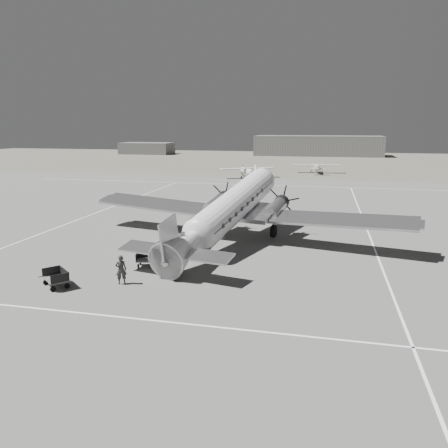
{
  "coord_description": "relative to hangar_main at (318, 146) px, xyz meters",
  "views": [
    {
      "loc": [
        7.66,
        -33.64,
        9.88
      ],
      "look_at": [
        0.01,
        -0.42,
        2.2
      ],
      "focal_mm": 35.0,
      "sensor_mm": 36.0,
      "label": 1
    }
  ],
  "objects": [
    {
      "name": "grass_infield",
      "position": [
        -5.0,
        -25.0,
        -3.3
      ],
      "size": [
        260.0,
        90.0,
        0.01
      ],
      "primitive_type": "cube",
      "color": "#5F5C50",
      "rests_on": "ground"
    },
    {
      "name": "hangar_main",
      "position": [
        0.0,
        0.0,
        0.0
      ],
      "size": [
        42.0,
        14.0,
        6.6
      ],
      "color": "slate",
      "rests_on": "ground"
    },
    {
      "name": "ground",
      "position": [
        -5.0,
        -120.0,
        -3.3
      ],
      "size": [
        260.0,
        260.0,
        0.0
      ],
      "primitive_type": "plane",
      "color": "slate",
      "rests_on": "ground"
    },
    {
      "name": "taxi_line_near",
      "position": [
        -5.0,
        -134.0,
        -3.29
      ],
      "size": [
        60.0,
        0.15,
        0.01
      ],
      "primitive_type": "cube",
      "color": "white",
      "rests_on": "ground"
    },
    {
      "name": "shed_secondary",
      "position": [
        -60.0,
        -5.0,
        -1.3
      ],
      "size": [
        18.0,
        10.0,
        4.0
      ],
      "primitive_type": "cube",
      "color": "#5B5B5B",
      "rests_on": "ground"
    },
    {
      "name": "baggage_cart_far",
      "position": [
        -13.43,
        -130.77,
        -2.76
      ],
      "size": [
        2.35,
        2.28,
        1.09
      ],
      "primitive_type": null,
      "rotation": [
        0.0,
        0.0,
        -0.69
      ],
      "color": "#5B5B5B",
      "rests_on": "ground"
    },
    {
      "name": "taxi_line_right",
      "position": [
        7.0,
        -120.0,
        -3.29
      ],
      "size": [
        0.15,
        80.0,
        0.01
      ],
      "primitive_type": "cube",
      "color": "white",
      "rests_on": "ground"
    },
    {
      "name": "baggage_cart_near",
      "position": [
        -9.35,
        -125.65,
        -2.8
      ],
      "size": [
        2.01,
        1.62,
        1.0
      ],
      "primitive_type": null,
      "rotation": [
        0.0,
        0.0,
        0.23
      ],
      "color": "#5B5B5B",
      "rests_on": "ground"
    },
    {
      "name": "light_plane_right",
      "position": [
        1.03,
        -58.27,
        -2.24
      ],
      "size": [
        10.9,
        9.17,
        2.11
      ],
      "primitive_type": null,
      "rotation": [
        0.0,
        0.0,
        0.09
      ],
      "color": "silver",
      "rests_on": "ground"
    },
    {
      "name": "passenger",
      "position": [
        -8.74,
        -122.76,
        -2.39
      ],
      "size": [
        0.67,
        0.94,
        1.81
      ],
      "primitive_type": "imported",
      "rotation": [
        0.0,
        0.0,
        1.46
      ],
      "color": "#B6B6B4",
      "rests_on": "ground"
    },
    {
      "name": "ramp_agent",
      "position": [
        -9.06,
        -124.27,
        -2.47
      ],
      "size": [
        0.76,
        0.9,
        1.65
      ],
      "primitive_type": "imported",
      "rotation": [
        0.0,
        0.0,
        1.39
      ],
      "color": "silver",
      "rests_on": "ground"
    },
    {
      "name": "taxi_line_left",
      "position": [
        -23.0,
        -110.0,
        -3.29
      ],
      "size": [
        0.15,
        60.0,
        0.01
      ],
      "primitive_type": "cube",
      "color": "white",
      "rests_on": "ground"
    },
    {
      "name": "light_plane_left",
      "position": [
        -11.63,
        -70.67,
        -2.17
      ],
      "size": [
        13.78,
        12.96,
        2.26
      ],
      "primitive_type": null,
      "rotation": [
        0.0,
        0.0,
        0.5
      ],
      "color": "silver",
      "rests_on": "ground"
    },
    {
      "name": "ground_crew",
      "position": [
        -9.66,
        -129.37,
        -2.34
      ],
      "size": [
        0.83,
        0.72,
        1.91
      ],
      "primitive_type": "imported",
      "rotation": [
        0.0,
        0.0,
        3.6
      ],
      "color": "#2A2A2A",
      "rests_on": "ground"
    },
    {
      "name": "taxi_line_horizon",
      "position": [
        -5.0,
        -80.0,
        -3.29
      ],
      "size": [
        90.0,
        0.15,
        0.01
      ],
      "primitive_type": "cube",
      "color": "white",
      "rests_on": "ground"
    },
    {
      "name": "dc3_airliner",
      "position": [
        -4.99,
        -118.42,
        -0.44
      ],
      "size": [
        33.7,
        26.59,
        5.72
      ],
      "primitive_type": null,
      "rotation": [
        0.0,
        0.0,
        -0.21
      ],
      "color": "#B0B0B2",
      "rests_on": "ground"
    }
  ]
}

